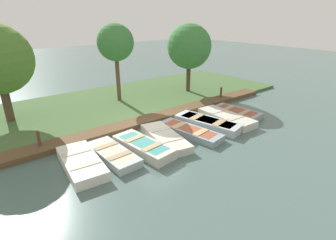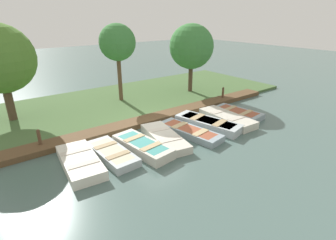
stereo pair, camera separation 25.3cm
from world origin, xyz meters
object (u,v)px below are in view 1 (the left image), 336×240
rowboat_0 (81,163)px  rowboat_3 (165,138)px  rowboat_7 (236,112)px  rowboat_2 (143,147)px  mooring_post_near (39,141)px  mooring_post_far (221,94)px  rowboat_6 (226,117)px  rowboat_1 (113,154)px  park_tree_left (115,43)px  rowboat_4 (190,131)px  park_tree_center (189,47)px  rowboat_5 (208,123)px

rowboat_0 → rowboat_3: rowboat_0 is taller
rowboat_3 → rowboat_7: (-0.15, 5.27, -0.02)m
rowboat_2 → rowboat_7: (-0.31, 6.54, -0.05)m
mooring_post_near → mooring_post_far: size_ratio=1.00×
rowboat_6 → rowboat_7: 1.19m
rowboat_2 → rowboat_7: rowboat_2 is taller
rowboat_2 → rowboat_3: 1.28m
rowboat_1 → rowboat_6: bearing=85.4°
rowboat_3 → park_tree_left: bearing=-179.6°
rowboat_2 → rowboat_4: (-0.03, 2.66, -0.06)m
rowboat_7 → mooring_post_far: size_ratio=3.05×
mooring_post_far → mooring_post_near: bearing=-90.0°
rowboat_1 → rowboat_6: 6.64m
rowboat_2 → mooring_post_far: 8.36m
park_tree_center → park_tree_left: bearing=-102.1°
rowboat_6 → mooring_post_near: (-2.62, -8.78, 0.28)m
rowboat_5 → rowboat_7: rowboat_5 is taller
rowboat_0 → rowboat_5: size_ratio=0.83×
mooring_post_far → park_tree_left: bearing=-124.7°
mooring_post_far → rowboat_3: bearing=-69.1°
rowboat_0 → rowboat_5: 6.55m
rowboat_1 → rowboat_2: 1.30m
rowboat_7 → park_tree_left: size_ratio=0.59×
rowboat_5 → rowboat_6: 1.37m
rowboat_3 → mooring_post_near: bearing=-108.0°
rowboat_3 → rowboat_5: (0.01, 2.74, 0.03)m
rowboat_0 → rowboat_2: rowboat_2 is taller
rowboat_3 → rowboat_6: rowboat_6 is taller
rowboat_3 → mooring_post_near: 5.32m
rowboat_1 → park_tree_center: park_tree_center is taller
park_tree_center → mooring_post_near: bearing=-75.9°
rowboat_1 → rowboat_2: size_ratio=0.92×
rowboat_3 → rowboat_7: 5.27m
rowboat_1 → rowboat_7: (-0.01, 7.80, -0.00)m
rowboat_3 → mooring_post_near: size_ratio=3.48×
mooring_post_far → park_tree_center: (-2.73, -0.47, 2.83)m
rowboat_4 → mooring_post_far: mooring_post_far is taller
rowboat_5 → rowboat_6: bearing=72.9°
rowboat_0 → rowboat_4: (0.34, 5.19, -0.04)m
mooring_post_far → rowboat_2: bearing=-71.2°
rowboat_5 → park_tree_left: 7.46m
rowboat_1 → rowboat_5: rowboat_5 is taller
rowboat_0 → rowboat_6: (0.30, 7.91, -0.00)m
rowboat_1 → park_tree_left: size_ratio=0.57×
park_tree_left → mooring_post_near: bearing=-56.6°
rowboat_2 → rowboat_4: rowboat_2 is taller
rowboat_2 → rowboat_4: bearing=83.3°
rowboat_6 → park_tree_left: 7.94m
rowboat_0 → rowboat_3: size_ratio=0.91×
rowboat_4 → rowboat_6: 2.72m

